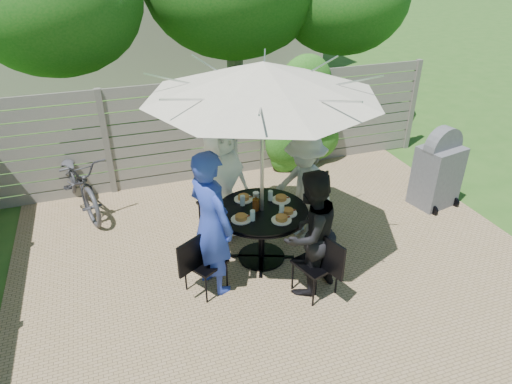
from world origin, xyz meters
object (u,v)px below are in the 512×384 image
object	(u,v)px
plate_left	(241,218)
plate_front	(281,219)
glass_front	(282,210)
chair_left	(205,274)
chair_right	(308,217)
glass_left	(253,215)
plate_back	(244,198)
plate_extra	(288,212)
bbq_grill	(438,171)
person_back	(221,181)
chair_back	(217,214)
chair_front	(315,275)
plate_right	(281,199)
person_left	(211,224)
glass_back	(243,200)
umbrella	(263,79)
person_front	(310,234)
person_right	(304,188)
coffee_cup	(256,197)
bicycle	(78,181)
syrup_jug	(256,205)
glass_right	(270,195)

from	to	relation	value
plate_left	plate_front	size ratio (longest dim) A/B	1.00
glass_front	chair_left	bearing A→B (deg)	-169.74
chair_left	chair_right	xyz separation A→B (m)	(1.76, 0.78, 0.01)
glass_left	plate_back	bearing A→B (deg)	84.63
plate_extra	bbq_grill	size ratio (longest dim) A/B	0.18
person_back	plate_left	size ratio (longest dim) A/B	6.89
chair_back	chair_front	world-z (taller)	chair_back
plate_right	person_back	bearing A→B (deg)	137.25
plate_back	plate_extra	world-z (taller)	same
person_left	glass_back	xyz separation A→B (m)	(0.56, 0.53, -0.08)
umbrella	person_front	size ratio (longest dim) A/B	2.24
glass_back	glass_left	world-z (taller)	same
person_right	plate_extra	world-z (taller)	person_right
person_left	coffee_cup	size ratio (longest dim) A/B	15.71
person_right	chair_right	bearing A→B (deg)	90.31
plate_right	bicycle	xyz separation A→B (m)	(-2.65, 2.10, -0.31)
syrup_jug	chair_front	bearing A→B (deg)	-62.91
umbrella	plate_left	size ratio (longest dim) A/B	14.17
chair_back	syrup_jug	bearing A→B (deg)	0.91
glass_right	bbq_grill	distance (m)	3.02
person_left	glass_back	world-z (taller)	person_left
plate_back	glass_front	size ratio (longest dim) A/B	1.86
person_back	plate_front	bearing A→B (deg)	-90.00
person_back	syrup_jug	xyz separation A→B (m)	(0.26, -0.74, -0.02)
plate_left	plate_front	xyz separation A→B (m)	(0.47, -0.18, 0.00)
coffee_cup	plate_left	bearing A→B (deg)	-130.63
plate_front	glass_front	distance (m)	0.15
chair_back	glass_left	bearing A→B (deg)	-8.95
person_back	syrup_jug	bearing A→B (deg)	-94.40
person_right	plate_back	world-z (taller)	person_right
plate_right	bicycle	size ratio (longest dim) A/B	0.14
chair_right	glass_left	world-z (taller)	glass_left
glass_back	person_back	bearing A→B (deg)	103.39
chair_left	plate_front	world-z (taller)	chair_left
plate_front	plate_right	distance (m)	0.51
chair_front	glass_back	bearing A→B (deg)	11.13
syrup_jug	bicycle	distance (m)	3.18
person_left	person_right	bearing A→B (deg)	-90.00
plate_back	bicycle	xyz separation A→B (m)	(-2.17, 1.91, -0.31)
chair_back	plate_extra	bearing A→B (deg)	12.77
glass_right	umbrella	bearing A→B (deg)	-134.19
chair_front	person_right	xyz separation A→B (m)	(0.37, 1.22, 0.53)
person_back	chair_front	xyz separation A→B (m)	(0.72, -1.64, -0.62)
person_left	plate_left	size ratio (longest dim) A/B	7.25
plate_right	plate_extra	xyz separation A→B (m)	(-0.04, -0.35, 0.00)
chair_left	glass_front	xyz separation A→B (m)	(1.08, 0.20, 0.60)
glass_left	person_right	bearing A→B (deg)	29.30
plate_left	syrup_jug	world-z (taller)	syrup_jug
plate_back	syrup_jug	size ratio (longest dim) A/B	1.62
plate_left	plate_extra	xyz separation A→B (m)	(0.62, -0.06, 0.00)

